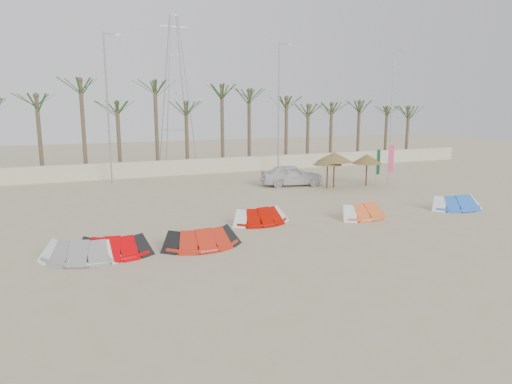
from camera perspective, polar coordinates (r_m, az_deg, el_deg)
name	(u,v)px	position (r m, az deg, el deg)	size (l,w,h in m)	color
ground	(312,248)	(19.16, 7.03, -6.91)	(120.00, 120.00, 0.00)	#B8AE8E
boundary_wall	(183,167)	(39.23, -9.13, 3.08)	(60.00, 0.30, 1.30)	beige
palm_line	(184,98)	(40.52, -8.96, 11.54)	(52.00, 4.00, 7.70)	brown
lamp_b	(108,106)	(35.94, -18.00, 10.19)	(1.25, 0.14, 11.00)	#A5A8AD
lamp_c	(279,106)	(39.72, 2.89, 10.69)	(1.25, 0.14, 11.00)	#A5A8AD
lamp_d	(392,106)	(46.21, 16.65, 10.27)	(1.25, 0.14, 11.00)	#A5A8AD
pylon	(178,166)	(45.33, -9.69, 3.25)	(3.00, 3.00, 14.00)	#A5A8AD
kite_grey	(82,248)	(18.82, -20.93, -6.56)	(3.53, 2.38, 0.90)	gray
kite_red_left	(112,245)	(18.89, -17.57, -6.29)	(3.12, 1.95, 0.90)	#D90005
kite_red_mid	(200,236)	(19.28, -6.98, -5.51)	(3.25, 1.59, 0.90)	red
kite_red_right	(259,215)	(22.87, 0.41, -2.84)	(3.04, 1.71, 0.90)	#B00A00
kite_orange	(362,209)	(24.74, 13.12, -2.08)	(3.30, 2.15, 0.90)	orange
kite_blue	(454,201)	(28.36, 23.50, -1.08)	(3.25, 1.82, 0.90)	blue
parasol_left	(334,157)	(32.89, 9.78, 4.33)	(2.60, 2.60, 2.56)	#4C331E
parasol_mid	(328,160)	(32.49, 8.95, 3.97)	(2.05, 2.05, 2.39)	#4C331E
parasol_right	(367,159)	(34.30, 13.71, 4.05)	(2.20, 2.20, 2.33)	#4C331E
flag_pink	(390,160)	(35.03, 16.44, 3.86)	(0.45, 0.07, 3.13)	#A5A8AD
flag_green	(378,163)	(34.49, 15.06, 3.50)	(0.44, 0.16, 2.80)	#A5A8AD
car	(292,175)	(33.60, 4.47, 2.12)	(1.82, 4.52, 1.54)	silver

